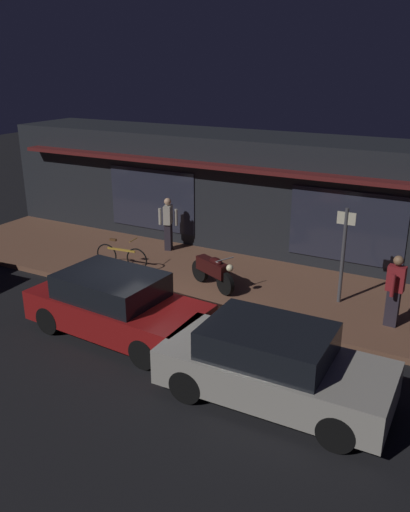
% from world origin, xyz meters
% --- Properties ---
extents(ground_plane, '(60.00, 60.00, 0.00)m').
position_xyz_m(ground_plane, '(0.00, 0.00, 0.00)').
color(ground_plane, black).
extents(sidewalk_slab, '(18.00, 4.00, 0.15)m').
position_xyz_m(sidewalk_slab, '(0.00, 3.00, 0.07)').
color(sidewalk_slab, brown).
rests_on(sidewalk_slab, ground_plane).
extents(storefront_building, '(18.00, 3.30, 3.60)m').
position_xyz_m(storefront_building, '(0.00, 6.39, 1.80)').
color(storefront_building, black).
rests_on(storefront_building, ground_plane).
extents(motorcycle, '(1.59, 0.90, 0.97)m').
position_xyz_m(motorcycle, '(0.49, 2.28, 0.65)').
color(motorcycle, black).
rests_on(motorcycle, sidewalk_slab).
extents(bicycle_parked, '(1.66, 0.42, 0.91)m').
position_xyz_m(bicycle_parked, '(-2.50, 2.31, 0.51)').
color(bicycle_parked, black).
rests_on(bicycle_parked, sidewalk_slab).
extents(person_photographer, '(0.61, 0.43, 1.67)m').
position_xyz_m(person_photographer, '(-2.16, 4.31, 1.03)').
color(person_photographer, '#28232D').
rests_on(person_photographer, sidewalk_slab).
extents(person_bystander, '(0.39, 0.61, 1.67)m').
position_xyz_m(person_bystander, '(5.00, 2.33, 1.03)').
color(person_bystander, '#28232D').
rests_on(person_bystander, sidewalk_slab).
extents(sign_post, '(0.44, 0.09, 2.40)m').
position_xyz_m(sign_post, '(3.64, 3.01, 1.51)').
color(sign_post, '#47474C').
rests_on(sign_post, sidewalk_slab).
extents(parked_car_far, '(4.21, 2.04, 1.42)m').
position_xyz_m(parked_car_far, '(-0.37, -0.72, 0.70)').
color(parked_car_far, black).
rests_on(parked_car_far, ground_plane).
extents(parked_car_across, '(4.11, 1.80, 1.42)m').
position_xyz_m(parked_car_across, '(3.59, -1.37, 0.70)').
color(parked_car_across, black).
rests_on(parked_car_across, ground_plane).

